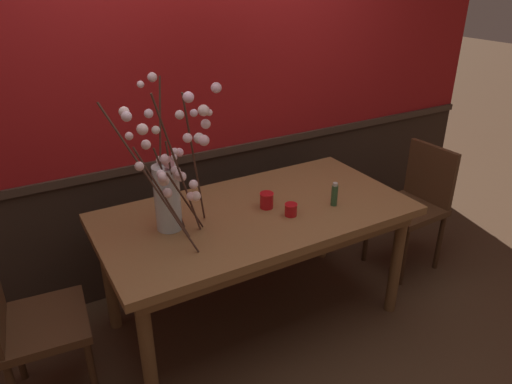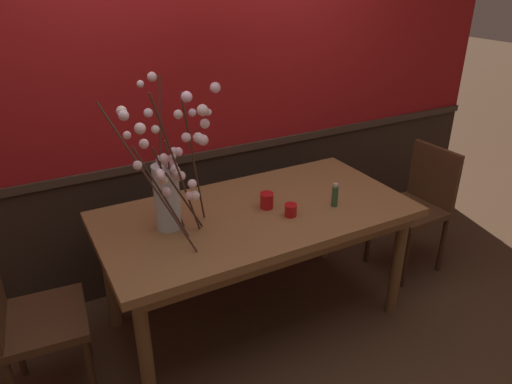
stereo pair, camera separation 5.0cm
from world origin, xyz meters
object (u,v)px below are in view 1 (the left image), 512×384
chair_far_side_right (225,184)px  vase_with_blossoms (170,185)px  chair_head_east_end (415,200)px  candle_holder_nearer_edge (266,200)px  candle_holder_nearer_center (291,209)px  chair_far_side_left (167,198)px  chair_head_west_end (24,315)px  dining_table (256,224)px  condiment_bottle (334,195)px

chair_far_side_right → vase_with_blossoms: (-0.72, -0.87, 0.51)m
chair_far_side_right → chair_head_east_end: (1.07, -0.89, -0.02)m
chair_far_side_right → candle_holder_nearer_edge: (-0.16, -0.88, 0.29)m
vase_with_blossoms → candle_holder_nearer_center: 0.69m
chair_far_side_left → vase_with_blossoms: size_ratio=1.18×
chair_head_west_end → candle_holder_nearer_center: size_ratio=13.36×
chair_far_side_left → candle_holder_nearer_edge: (0.30, -0.88, 0.29)m
dining_table → chair_far_side_left: 0.92m
candle_holder_nearer_center → vase_with_blossoms: bearing=165.7°
chair_far_side_right → chair_head_east_end: bearing=-39.9°
chair_far_side_left → chair_far_side_right: 0.47m
chair_head_west_end → candle_holder_nearer_center: 1.43m
chair_head_east_end → condiment_bottle: 0.95m
chair_far_side_left → condiment_bottle: bearing=-57.8°
chair_far_side_left → condiment_bottle: 1.27m
chair_head_west_end → vase_with_blossoms: bearing=1.0°
candle_holder_nearer_center → dining_table: bearing=133.3°
candle_holder_nearer_center → chair_far_side_right: bearing=84.7°
dining_table → chair_far_side_right: size_ratio=1.90×
chair_head_west_end → chair_far_side_right: chair_head_west_end is taller
dining_table → candle_holder_nearer_center: (0.14, -0.15, 0.12)m
chair_far_side_left → chair_head_west_end: 1.36m
chair_far_side_left → chair_head_west_end: bearing=-139.6°
dining_table → chair_head_west_end: 1.27m
chair_far_side_right → condiment_bottle: size_ratio=6.59×
candle_holder_nearer_edge → chair_head_west_end: bearing=-179.9°
dining_table → chair_head_east_end: 1.31m
vase_with_blossoms → candle_holder_nearer_center: vase_with_blossoms is taller
chair_far_side_left → condiment_bottle: (0.66, -1.04, 0.31)m
chair_head_west_end → candle_holder_nearer_center: chair_head_west_end is taller
chair_head_east_end → vase_with_blossoms: 1.87m
condiment_bottle → candle_holder_nearer_edge: bearing=154.7°
chair_head_east_end → candle_holder_nearer_center: bearing=-173.3°
chair_head_west_end → condiment_bottle: (1.69, -0.17, 0.29)m
chair_far_side_right → candle_holder_nearer_edge: bearing=-100.6°
chair_head_west_end → condiment_bottle: 1.72m
chair_far_side_left → condiment_bottle: size_ratio=6.77×
chair_head_east_end → chair_far_side_right: bearing=140.1°
dining_table → vase_with_blossoms: size_ratio=2.18×
vase_with_blossoms → chair_head_west_end: bearing=-179.0°
dining_table → chair_head_east_end: size_ratio=1.97×
condiment_bottle → dining_table: bearing=158.7°
chair_head_east_end → candle_holder_nearer_center: size_ratio=12.33×
dining_table → vase_with_blossoms: (-0.49, 0.01, 0.35)m
vase_with_blossoms → candle_holder_nearer_edge: size_ratio=8.64×
chair_far_side_left → chair_far_side_right: (0.47, 0.00, -0.00)m
chair_head_west_end → chair_head_east_end: (2.57, -0.01, -0.03)m
chair_far_side_left → chair_head_east_end: chair_far_side_left is taller
chair_far_side_right → vase_with_blossoms: size_ratio=1.15×
vase_with_blossoms → chair_far_side_left: bearing=73.5°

